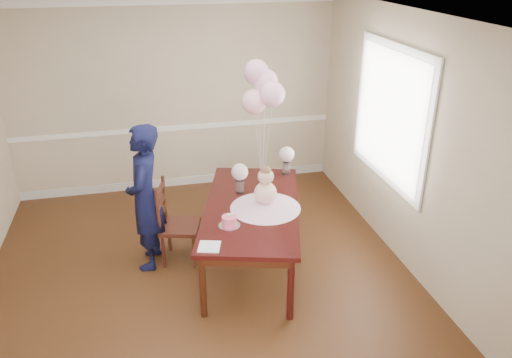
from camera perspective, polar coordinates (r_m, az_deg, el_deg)
name	(u,v)px	position (r m, az deg, el deg)	size (l,w,h in m)	color
floor	(203,283)	(5.43, -6.06, -11.78)	(4.50, 5.00, 0.00)	#361D0D
ceiling	(189,18)	(4.40, -7.71, 17.74)	(4.50, 5.00, 0.02)	white
wall_back	(175,97)	(7.11, -9.27, 9.23)	(4.50, 0.02, 2.70)	tan
wall_right	(412,147)	(5.44, 17.45, 3.49)	(0.02, 5.00, 2.70)	tan
chair_rail_trim	(177,128)	(7.23, -9.02, 5.78)	(4.50, 0.02, 0.07)	white
crown_molding	(168,0)	(6.87, -10.03, 19.53)	(4.50, 0.02, 0.12)	white
baseboard_trim	(181,181)	(7.55, -8.60, -0.25)	(4.50, 0.02, 0.12)	silver
window_frame	(390,115)	(5.78, 15.10, 7.11)	(0.02, 1.66, 1.56)	white
window_blinds	(389,115)	(5.77, 14.94, 7.10)	(0.01, 1.50, 1.40)	white
dining_table_top	(252,207)	(5.34, -0.49, -3.26)	(0.98, 1.97, 0.05)	black
table_apron	(252,213)	(5.37, -0.49, -3.95)	(0.89, 1.87, 0.10)	black
table_leg_fl	(203,286)	(4.82, -6.11, -12.10)	(0.07, 0.07, 0.69)	black
table_leg_fr	(291,289)	(4.77, 3.99, -12.42)	(0.07, 0.07, 0.69)	black
table_leg_bl	(223,199)	(6.34, -3.76, -2.25)	(0.07, 0.07, 0.69)	black
table_leg_br	(288,200)	(6.31, 3.72, -2.41)	(0.07, 0.07, 0.69)	black
baby_skirt	(265,204)	(5.26, 1.08, -2.83)	(0.75, 0.75, 0.10)	#E9ABC9
baby_torso	(265,193)	(5.20, 1.09, -1.59)	(0.24, 0.24, 0.24)	#FD9FBA
baby_head	(266,177)	(5.12, 1.11, 0.29)	(0.17, 0.17, 0.17)	#D0AE8F
baby_hair	(266,171)	(5.09, 1.11, 0.89)	(0.12, 0.12, 0.12)	brown
cake_platter	(229,225)	(4.95, -3.06, -5.32)	(0.22, 0.22, 0.01)	silver
birthday_cake	(229,221)	(4.93, -3.07, -4.79)	(0.15, 0.15, 0.10)	#EC4A73
cake_flower_a	(229,215)	(4.90, -3.09, -4.14)	(0.03, 0.03, 0.03)	white
cake_flower_b	(232,214)	(4.91, -2.72, -4.04)	(0.03, 0.03, 0.03)	silver
rose_vase_near	(240,186)	(5.56, -1.85, -0.85)	(0.10, 0.10, 0.16)	silver
roses_near	(240,172)	(5.49, -1.87, 0.81)	(0.19, 0.19, 0.19)	beige
rose_vase_far	(286,168)	(6.04, 3.48, 1.28)	(0.10, 0.10, 0.16)	white
roses_far	(287,154)	(5.97, 3.52, 2.83)	(0.19, 0.19, 0.19)	silver
napkin	(209,247)	(4.64, -5.36, -7.70)	(0.20, 0.20, 0.01)	white
balloon_weight	(263,183)	(5.80, 0.77, -0.46)	(0.04, 0.04, 0.02)	silver
balloon_a	(254,102)	(5.46, -0.22, 8.83)	(0.28, 0.28, 0.28)	#FAB1BF
balloon_b	(272,94)	(5.38, 1.88, 9.66)	(0.28, 0.28, 0.28)	#F8AFD0
balloon_c	(265,82)	(5.50, 1.08, 11.07)	(0.28, 0.28, 0.28)	#F4ADCA
balloon_d	(256,72)	(5.50, 0.05, 12.13)	(0.28, 0.28, 0.28)	#DE9DBD
balloon_ribbon_a	(259,150)	(5.64, 0.29, 3.35)	(0.00, 0.00, 0.83)	silver
balloon_ribbon_b	(267,147)	(5.60, 1.29, 3.70)	(0.00, 0.00, 0.92)	white
balloon_ribbon_c	(264,140)	(5.65, 0.91, 4.45)	(0.00, 0.00, 1.02)	white
balloon_ribbon_d	(260,136)	(5.64, 0.42, 4.96)	(0.00, 0.00, 1.12)	white
dining_chair_seat	(180,227)	(5.62, -8.68, -5.40)	(0.41, 0.41, 0.05)	#38150F
chair_leg_fl	(163,252)	(5.63, -10.54, -8.15)	(0.04, 0.04, 0.40)	#35110E
chair_leg_fr	(194,252)	(5.57, -7.10, -8.29)	(0.04, 0.04, 0.40)	#361D0E
chair_leg_bl	(169,235)	(5.91, -9.89, -6.37)	(0.04, 0.04, 0.40)	#3D1A10
chair_leg_br	(198,236)	(5.85, -6.62, -6.48)	(0.04, 0.04, 0.40)	#391D0F
chair_back_post_l	(158,212)	(5.38, -11.14, -3.74)	(0.04, 0.04, 0.53)	#3B1610
chair_back_post_r	(164,198)	(5.67, -10.43, -2.10)	(0.04, 0.04, 0.53)	#37190F
chair_slat_low	(162,214)	(5.58, -10.68, -3.92)	(0.03, 0.38, 0.05)	#331B0E
chair_slat_mid	(161,202)	(5.51, -10.81, -2.55)	(0.03, 0.38, 0.05)	#38180F
chair_slat_top	(160,189)	(5.44, -10.93, -1.15)	(0.03, 0.38, 0.05)	#38190F
woman	(145,198)	(5.44, -12.55, -2.12)	(0.59, 0.40, 1.63)	black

